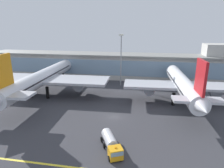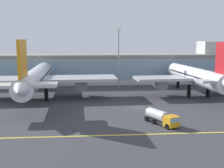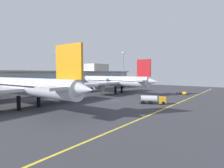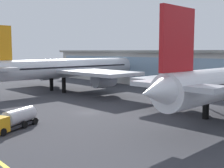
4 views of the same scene
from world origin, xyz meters
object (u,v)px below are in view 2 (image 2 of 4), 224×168
object	(u,v)px
airliner_near_left	(36,78)
fuel_tanker_truck	(162,118)
airliner_near_right	(195,76)
apron_light_mast_centre	(119,49)

from	to	relation	value
airliner_near_left	fuel_tanker_truck	xyz separation A→B (m)	(31.33, -30.11, -5.06)
airliner_near_left	airliner_near_right	size ratio (longest dim) A/B	1.23
airliner_near_right	apron_light_mast_centre	size ratio (longest dim) A/B	2.19
airliner_near_left	airliner_near_right	xyz separation A→B (m)	(49.84, 0.83, -0.24)
airliner_near_left	fuel_tanker_truck	bearing A→B (deg)	-135.83
fuel_tanker_truck	apron_light_mast_centre	world-z (taller)	apron_light_mast_centre
airliner_near_left	apron_light_mast_centre	size ratio (longest dim) A/B	2.70
airliner_near_right	fuel_tanker_truck	world-z (taller)	airliner_near_right
airliner_near_left	airliner_near_right	distance (m)	49.85
airliner_near_left	apron_light_mast_centre	bearing A→B (deg)	-58.94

